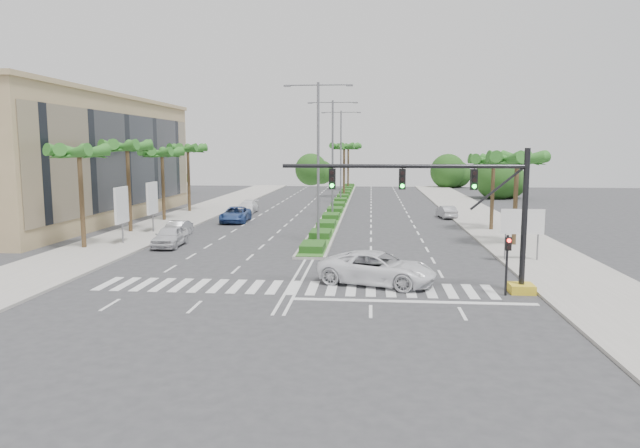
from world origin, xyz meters
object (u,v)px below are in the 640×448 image
object	(u,v)px
car_parked_d	(247,207)
car_right	(447,212)
car_crossing	(377,268)
car_parked_a	(170,236)
car_parked_c	(236,215)
car_parked_b	(177,229)

from	to	relation	value
car_parked_d	car_right	distance (m)	21.77
car_right	car_crossing	bearing A→B (deg)	68.24
car_parked_a	car_right	distance (m)	29.74
car_crossing	car_parked_a	bearing A→B (deg)	73.85
car_right	car_parked_c	bearing A→B (deg)	6.25
car_parked_c	car_parked_d	world-z (taller)	car_parked_c
car_parked_a	car_parked_c	bearing A→B (deg)	81.85
car_parked_b	car_parked_d	distance (m)	17.78
car_parked_d	car_crossing	world-z (taller)	car_crossing
car_parked_a	car_crossing	bearing A→B (deg)	-36.69
car_parked_c	car_right	size ratio (longest dim) A/B	1.38
car_parked_b	car_parked_d	bearing A→B (deg)	87.05
car_crossing	car_right	bearing A→B (deg)	4.39
car_parked_b	car_parked_c	xyz separation A→B (m)	(2.57, 9.65, 0.10)
car_parked_d	car_right	world-z (taller)	car_parked_d
car_parked_c	car_parked_b	bearing A→B (deg)	-108.13
car_parked_c	car_crossing	xyz separation A→B (m)	(13.57, -24.57, 0.11)
car_parked_a	car_right	world-z (taller)	car_parked_a
car_crossing	car_right	xyz separation A→B (m)	(7.46, 29.80, -0.22)
car_parked_c	car_crossing	world-z (taller)	car_crossing
car_parked_b	car_parked_c	distance (m)	9.99
car_crossing	car_right	world-z (taller)	car_crossing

